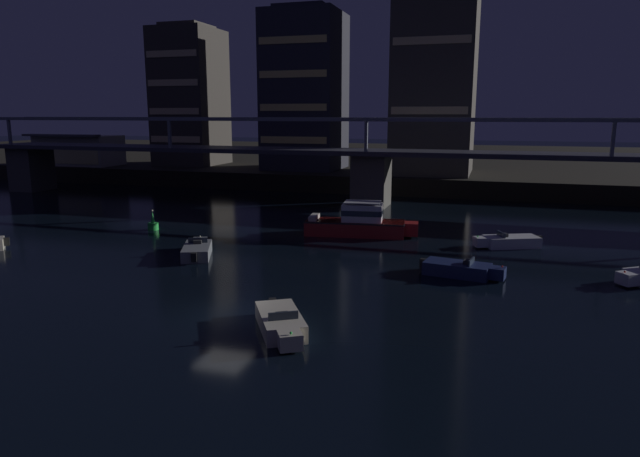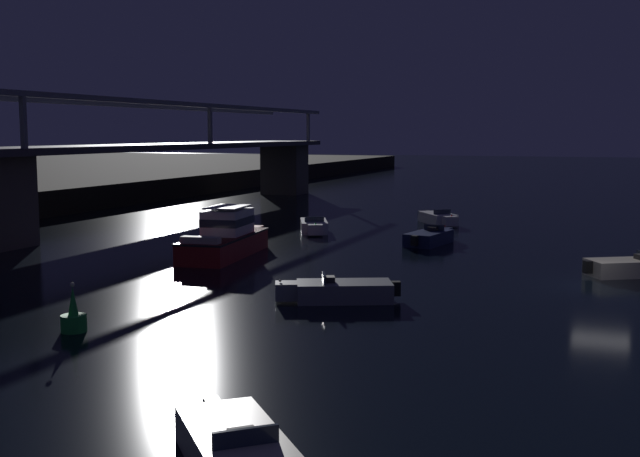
{
  "view_description": "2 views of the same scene",
  "coord_description": "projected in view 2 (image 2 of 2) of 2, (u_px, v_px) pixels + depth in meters",
  "views": [
    {
      "loc": [
        12.46,
        -24.03,
        9.73
      ],
      "look_at": [
        1.28,
        12.36,
        2.02
      ],
      "focal_mm": 31.76,
      "sensor_mm": 36.0,
      "label": 1
    },
    {
      "loc": [
        -37.36,
        -0.6,
        6.95
      ],
      "look_at": [
        3.66,
        15.08,
        1.6
      ],
      "focal_mm": 44.4,
      "sensor_mm": 36.0,
      "label": 2
    }
  ],
  "objects": [
    {
      "name": "speedboat_far_left",
      "position": [
        430.0,
        237.0,
        49.43
      ],
      "size": [
        5.23,
        2.45,
        1.16
      ],
      "color": "#19234C",
      "rests_on": "ground"
    },
    {
      "name": "speedboat_mid_right",
      "position": [
        238.0,
        452.0,
        16.23
      ],
      "size": [
        4.52,
        4.24,
        1.16
      ],
      "color": "beige",
      "rests_on": "ground"
    },
    {
      "name": "speedboat_mid_center",
      "position": [
        633.0,
        267.0,
        38.53
      ],
      "size": [
        3.66,
        4.85,
        1.16
      ],
      "color": "beige",
      "rests_on": "ground"
    },
    {
      "name": "channel_buoy",
      "position": [
        74.0,
        318.0,
        27.65
      ],
      "size": [
        0.9,
        0.9,
        1.76
      ],
      "color": "green",
      "rests_on": "ground"
    },
    {
      "name": "speedboat_near_right",
      "position": [
        314.0,
        226.0,
        55.37
      ],
      "size": [
        5.02,
        3.22,
        1.16
      ],
      "color": "silver",
      "rests_on": "ground"
    },
    {
      "name": "cabin_cruiser_near_left",
      "position": [
        226.0,
        237.0,
        44.76
      ],
      "size": [
        9.32,
        3.64,
        2.79
      ],
      "color": "maroon",
      "rests_on": "ground"
    },
    {
      "name": "speedboat_mid_left",
      "position": [
        339.0,
        291.0,
        32.73
      ],
      "size": [
        3.23,
        5.02,
        1.16
      ],
      "color": "gray",
      "rests_on": "ground"
    },
    {
      "name": "speedboat_near_center",
      "position": [
        439.0,
        218.0,
        60.42
      ],
      "size": [
        4.75,
        3.88,
        1.16
      ],
      "color": "silver",
      "rests_on": "ground"
    },
    {
      "name": "ground_plane",
      "position": [
        603.0,
        287.0,
        35.69
      ],
      "size": [
        400.0,
        400.0,
        0.0
      ],
      "primitive_type": "plane",
      "color": "black"
    }
  ]
}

